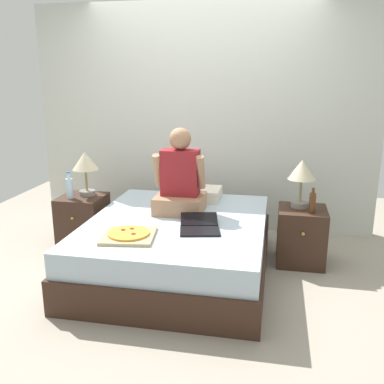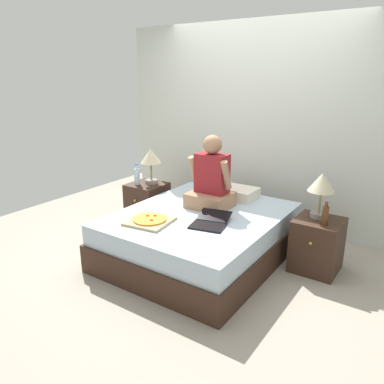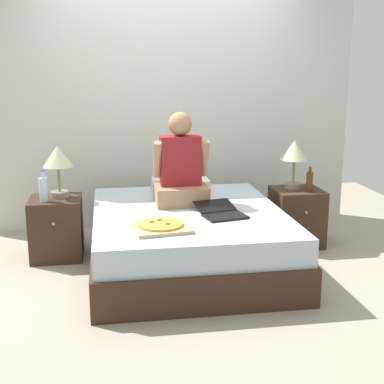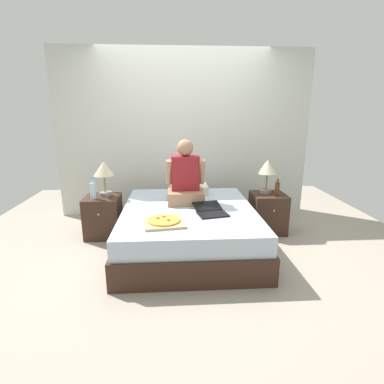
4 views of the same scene
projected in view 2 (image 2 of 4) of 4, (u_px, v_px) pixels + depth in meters
ground_plane at (200, 256)px, 4.03m from camera, size 5.84×5.84×0.00m
wall_back at (258, 126)px, 4.68m from camera, size 3.84×0.12×2.50m
bed at (201, 235)px, 3.96m from camera, size 1.57×1.89×0.49m
nightstand_left at (147, 203)px, 4.87m from camera, size 0.44×0.47×0.53m
lamp_on_left_nightstand at (151, 159)px, 4.71m from camera, size 0.26×0.26×0.45m
water_bottle at (137, 176)px, 4.73m from camera, size 0.07×0.07×0.28m
nightstand_right at (317, 245)px, 3.69m from camera, size 0.44×0.47×0.53m
lamp_on_right_nightstand at (322, 186)px, 3.57m from camera, size 0.26×0.26×0.45m
beer_bottle at (325, 215)px, 3.47m from camera, size 0.06×0.06×0.23m
pillow at (234, 192)px, 4.37m from camera, size 0.52×0.34×0.12m
person_seated at (211, 181)px, 4.00m from camera, size 0.47×0.40×0.78m
laptop at (210, 223)px, 3.58m from camera, size 0.40×0.47×0.07m
pizza_box at (150, 220)px, 3.64m from camera, size 0.45×0.45×0.05m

